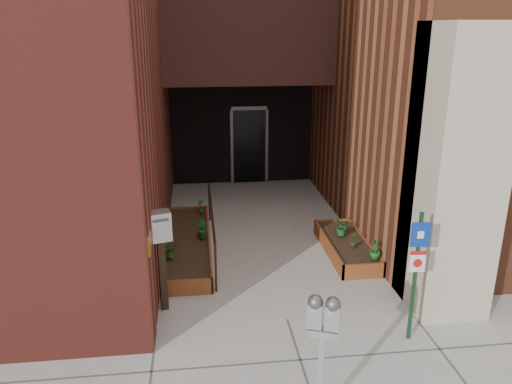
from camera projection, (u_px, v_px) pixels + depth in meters
name	position (u px, v px, depth m)	size (l,w,h in m)	color
ground	(287.00, 319.00, 7.74)	(80.00, 80.00, 0.00)	#9E9991
planter_left	(188.00, 245.00, 10.06)	(0.90, 3.60, 0.30)	brown
planter_right	(346.00, 247.00, 9.95)	(0.80, 2.20, 0.30)	brown
handrail	(212.00, 216.00, 9.87)	(0.04, 3.34, 0.90)	black
parking_meter	(323.00, 326.00, 5.41)	(0.37, 0.24, 1.60)	#A9A9AC
sign_post	(417.00, 264.00, 6.89)	(0.27, 0.07, 1.96)	#14391B
payment_dropbox	(160.00, 240.00, 7.66)	(0.38, 0.32, 1.67)	black
shrub_left_a	(170.00, 249.00, 9.10)	(0.29, 0.29, 0.32)	#255418
shrub_left_b	(202.00, 229.00, 9.93)	(0.20, 0.20, 0.36)	#164F1B
shrub_left_c	(202.00, 227.00, 10.05)	(0.19, 0.19, 0.33)	#17511B
shrub_left_d	(201.00, 206.00, 11.22)	(0.17, 0.17, 0.33)	#1D611B
shrub_right_a	(375.00, 250.00, 9.02)	(0.21, 0.21, 0.37)	#1A5B20
shrub_right_b	(354.00, 240.00, 9.52)	(0.16, 0.16, 0.30)	#215819
shrub_right_c	(342.00, 227.00, 10.04)	(0.32, 0.32, 0.36)	#1B5F1E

